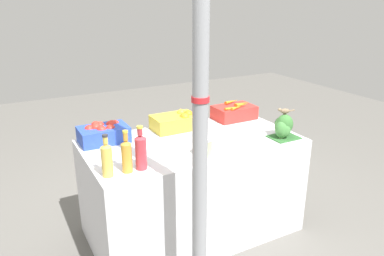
{
  "coord_description": "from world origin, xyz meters",
  "views": [
    {
      "loc": [
        -1.27,
        -2.36,
        1.85
      ],
      "look_at": [
        0.0,
        0.0,
        0.9
      ],
      "focal_mm": 35.0,
      "sensor_mm": 36.0,
      "label": 1
    }
  ],
  "objects_px": {
    "carrot_crate": "(234,112)",
    "juice_bottle_golden": "(107,159)",
    "broccoli_pile": "(283,127)",
    "juice_bottle_ruby": "(141,151)",
    "sparrow_bird": "(284,111)",
    "support_pole": "(200,113)",
    "orange_crate": "(176,121)",
    "juice_bottle_amber": "(127,155)",
    "apple_crate": "(104,133)",
    "pickle_jar": "(205,147)"
  },
  "relations": [
    {
      "from": "carrot_crate",
      "to": "juice_bottle_ruby",
      "type": "relative_size",
      "value": 1.25
    },
    {
      "from": "orange_crate",
      "to": "sparrow_bird",
      "type": "relative_size",
      "value": 2.84
    },
    {
      "from": "carrot_crate",
      "to": "juice_bottle_amber",
      "type": "distance_m",
      "value": 1.33
    },
    {
      "from": "juice_bottle_golden",
      "to": "sparrow_bird",
      "type": "xyz_separation_m",
      "value": [
        1.4,
        0.01,
        0.1
      ]
    },
    {
      "from": "orange_crate",
      "to": "juice_bottle_ruby",
      "type": "relative_size",
      "value": 1.25
    },
    {
      "from": "orange_crate",
      "to": "broccoli_pile",
      "type": "bearing_deg",
      "value": -41.12
    },
    {
      "from": "carrot_crate",
      "to": "broccoli_pile",
      "type": "bearing_deg",
      "value": -83.32
    },
    {
      "from": "broccoli_pile",
      "to": "juice_bottle_ruby",
      "type": "bearing_deg",
      "value": -179.79
    },
    {
      "from": "juice_bottle_ruby",
      "to": "pickle_jar",
      "type": "bearing_deg",
      "value": -0.75
    },
    {
      "from": "carrot_crate",
      "to": "pickle_jar",
      "type": "relative_size",
      "value": 2.85
    },
    {
      "from": "juice_bottle_ruby",
      "to": "pickle_jar",
      "type": "distance_m",
      "value": 0.47
    },
    {
      "from": "broccoli_pile",
      "to": "juice_bottle_amber",
      "type": "distance_m",
      "value": 1.27
    },
    {
      "from": "carrot_crate",
      "to": "juice_bottle_golden",
      "type": "bearing_deg",
      "value": -156.62
    },
    {
      "from": "juice_bottle_ruby",
      "to": "orange_crate",
      "type": "bearing_deg",
      "value": 47.32
    },
    {
      "from": "support_pole",
      "to": "orange_crate",
      "type": "bearing_deg",
      "value": 70.92
    },
    {
      "from": "support_pole",
      "to": "carrot_crate",
      "type": "distance_m",
      "value": 1.45
    },
    {
      "from": "orange_crate",
      "to": "broccoli_pile",
      "type": "height_order",
      "value": "broccoli_pile"
    },
    {
      "from": "support_pole",
      "to": "orange_crate",
      "type": "xyz_separation_m",
      "value": [
        0.35,
        1.02,
        -0.4
      ]
    },
    {
      "from": "juice_bottle_ruby",
      "to": "pickle_jar",
      "type": "relative_size",
      "value": 2.28
    },
    {
      "from": "juice_bottle_golden",
      "to": "sparrow_bird",
      "type": "bearing_deg",
      "value": 0.44
    },
    {
      "from": "broccoli_pile",
      "to": "juice_bottle_ruby",
      "type": "xyz_separation_m",
      "value": [
        -1.18,
        -0.0,
        0.03
      ]
    },
    {
      "from": "broccoli_pile",
      "to": "juice_bottle_ruby",
      "type": "distance_m",
      "value": 1.18
    },
    {
      "from": "apple_crate",
      "to": "orange_crate",
      "type": "distance_m",
      "value": 0.61
    },
    {
      "from": "orange_crate",
      "to": "sparrow_bird",
      "type": "xyz_separation_m",
      "value": [
        0.65,
        -0.56,
        0.15
      ]
    },
    {
      "from": "juice_bottle_ruby",
      "to": "broccoli_pile",
      "type": "bearing_deg",
      "value": 0.21
    },
    {
      "from": "carrot_crate",
      "to": "sparrow_bird",
      "type": "bearing_deg",
      "value": -82.75
    },
    {
      "from": "carrot_crate",
      "to": "juice_bottle_golden",
      "type": "relative_size",
      "value": 1.33
    },
    {
      "from": "pickle_jar",
      "to": "juice_bottle_ruby",
      "type": "bearing_deg",
      "value": 179.25
    },
    {
      "from": "orange_crate",
      "to": "juice_bottle_ruby",
      "type": "distance_m",
      "value": 0.78
    },
    {
      "from": "apple_crate",
      "to": "pickle_jar",
      "type": "xyz_separation_m",
      "value": [
        0.54,
        -0.59,
        -0.01
      ]
    },
    {
      "from": "carrot_crate",
      "to": "broccoli_pile",
      "type": "distance_m",
      "value": 0.57
    },
    {
      "from": "carrot_crate",
      "to": "sparrow_bird",
      "type": "distance_m",
      "value": 0.59
    },
    {
      "from": "orange_crate",
      "to": "broccoli_pile",
      "type": "relative_size",
      "value": 1.65
    },
    {
      "from": "juice_bottle_amber",
      "to": "sparrow_bird",
      "type": "relative_size",
      "value": 2.17
    },
    {
      "from": "carrot_crate",
      "to": "broccoli_pile",
      "type": "height_order",
      "value": "broccoli_pile"
    },
    {
      "from": "apple_crate",
      "to": "pickle_jar",
      "type": "bearing_deg",
      "value": -47.17
    },
    {
      "from": "juice_bottle_amber",
      "to": "orange_crate",
      "type": "bearing_deg",
      "value": 42.61
    },
    {
      "from": "apple_crate",
      "to": "sparrow_bird",
      "type": "bearing_deg",
      "value": -24.38
    },
    {
      "from": "juice_bottle_amber",
      "to": "carrot_crate",
      "type": "bearing_deg",
      "value": 25.53
    },
    {
      "from": "orange_crate",
      "to": "juice_bottle_golden",
      "type": "height_order",
      "value": "juice_bottle_golden"
    },
    {
      "from": "orange_crate",
      "to": "broccoli_pile",
      "type": "xyz_separation_m",
      "value": [
        0.65,
        -0.57,
        0.02
      ]
    },
    {
      "from": "carrot_crate",
      "to": "pickle_jar",
      "type": "distance_m",
      "value": 0.87
    },
    {
      "from": "juice_bottle_golden",
      "to": "juice_bottle_amber",
      "type": "distance_m",
      "value": 0.13
    },
    {
      "from": "pickle_jar",
      "to": "sparrow_bird",
      "type": "distance_m",
      "value": 0.73
    },
    {
      "from": "support_pole",
      "to": "apple_crate",
      "type": "xyz_separation_m",
      "value": [
        -0.25,
        1.04,
        -0.4
      ]
    },
    {
      "from": "support_pole",
      "to": "juice_bottle_ruby",
      "type": "bearing_deg",
      "value": 110.76
    },
    {
      "from": "apple_crate",
      "to": "orange_crate",
      "type": "bearing_deg",
      "value": -1.03
    },
    {
      "from": "support_pole",
      "to": "juice_bottle_amber",
      "type": "xyz_separation_m",
      "value": [
        -0.27,
        0.45,
        -0.36
      ]
    },
    {
      "from": "broccoli_pile",
      "to": "juice_bottle_ruby",
      "type": "relative_size",
      "value": 0.76
    },
    {
      "from": "carrot_crate",
      "to": "pickle_jar",
      "type": "xyz_separation_m",
      "value": [
        -0.64,
        -0.58,
        0.0
      ]
    }
  ]
}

